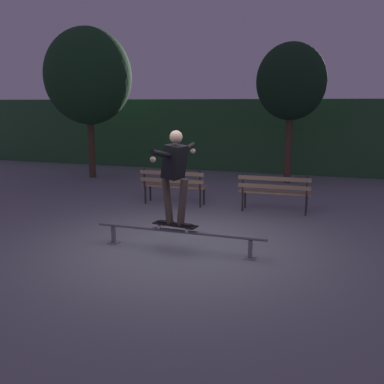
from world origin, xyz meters
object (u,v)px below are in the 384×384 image
at_px(park_bench_leftmost, 173,183).
at_px(tree_behind_benches, 291,82).
at_px(grind_rail, 178,234).
at_px(park_bench_left_center, 274,189).
at_px(skateboarder, 175,170).
at_px(skateboard, 175,225).
at_px(tree_far_left, 88,77).

height_order(park_bench_leftmost, tree_behind_benches, tree_behind_benches).
xyz_separation_m(grind_rail, park_bench_left_center, (1.14, 3.14, 0.25)).
bearing_deg(skateboarder, park_bench_left_center, 69.21).
xyz_separation_m(grind_rail, skateboarder, (-0.05, -0.00, 1.09)).
bearing_deg(grind_rail, skateboarder, -179.54).
height_order(skateboard, skateboarder, skateboarder).
relative_size(skateboard, tree_far_left, 0.17).
height_order(skateboarder, park_bench_leftmost, skateboarder).
distance_m(grind_rail, tree_far_left, 8.60).
xyz_separation_m(skateboard, tree_far_left, (-5.26, 6.07, 2.83)).
xyz_separation_m(grind_rail, tree_far_left, (-5.31, 6.07, 2.98)).
bearing_deg(tree_behind_benches, park_bench_leftmost, -119.68).
bearing_deg(park_bench_left_center, park_bench_leftmost, 180.00).
bearing_deg(skateboarder, skateboard, 171.72).
bearing_deg(grind_rail, tree_far_left, 131.21).
distance_m(skateboarder, park_bench_leftmost, 3.48).
bearing_deg(park_bench_leftmost, skateboarder, -68.39).
xyz_separation_m(skateboard, skateboarder, (0.00, -0.00, 0.94)).
xyz_separation_m(park_bench_leftmost, park_bench_left_center, (2.43, 0.00, 0.00)).
distance_m(grind_rail, tree_behind_benches, 7.68).
xyz_separation_m(park_bench_leftmost, tree_behind_benches, (2.26, 3.97, 2.51)).
relative_size(grind_rail, tree_far_left, 0.62).
bearing_deg(tree_behind_benches, tree_far_left, -170.63).
bearing_deg(skateboard, tree_far_left, 130.92).
height_order(skateboard, tree_far_left, tree_far_left).
distance_m(skateboard, tree_far_left, 8.51).
relative_size(park_bench_left_center, tree_far_left, 0.33).
height_order(park_bench_left_center, tree_far_left, tree_far_left).
bearing_deg(tree_behind_benches, park_bench_left_center, -87.55).
bearing_deg(tree_far_left, skateboarder, -49.07).
xyz_separation_m(park_bench_left_center, tree_behind_benches, (-0.17, 3.97, 2.51)).
height_order(skateboarder, tree_behind_benches, tree_behind_benches).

